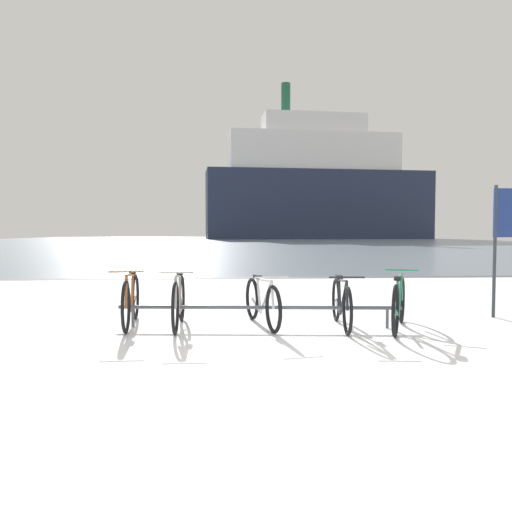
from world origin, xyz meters
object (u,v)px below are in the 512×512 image
Objects in this scene: bicycle_4 at (399,303)px; info_sign at (510,228)px; ferry_ship at (317,188)px; bicycle_1 at (179,301)px; bicycle_2 at (262,302)px; bicycle_0 at (131,300)px; bicycle_3 at (341,303)px.

info_sign reaches higher than bicycle_4.
bicycle_4 is 85.77m from ferry_ship.
bicycle_1 reaches higher than bicycle_2.
ferry_ship reaches higher than bicycle_2.
bicycle_0 is at bearing 175.52° from bicycle_2.
ferry_ship reaches higher than info_sign.
bicycle_2 is 4.05m from info_sign.
bicycle_3 reaches higher than bicycle_2.
bicycle_0 is 0.04× the size of ferry_ship.
ferry_ship is (16.92, 83.57, 8.94)m from bicycle_2.
bicycle_3 is 85.72m from ferry_ship.
bicycle_0 is 1.06× the size of bicycle_2.
ferry_ship is (13.04, 83.10, 7.89)m from info_sign.
ferry_ship is (18.76, 83.43, 8.91)m from bicycle_0.
ferry_ship reaches higher than bicycle_3.
bicycle_3 is 0.04× the size of ferry_ship.
bicycle_2 is 1.00× the size of bicycle_3.
ferry_ship is at bearing 77.80° from bicycle_1.
bicycle_3 is 0.82× the size of info_sign.
ferry_ship is at bearing 79.81° from bicycle_4.
bicycle_4 is 0.78× the size of info_sign.
bicycle_3 is 1.05× the size of bicycle_4.
bicycle_1 is at bearing -174.07° from info_sign.
bicycle_4 reaches higher than bicycle_2.
info_sign reaches higher than bicycle_1.
bicycle_3 is 0.77m from bicycle_4.
bicycle_3 is at bearing -166.53° from info_sign.
bicycle_0 reaches higher than bicycle_1.
bicycle_2 is at bearing -101.45° from ferry_ship.
bicycle_3 is (2.92, -0.34, -0.03)m from bicycle_0.
bicycle_1 is 0.04× the size of ferry_ship.
bicycle_0 is 1.84m from bicycle_2.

